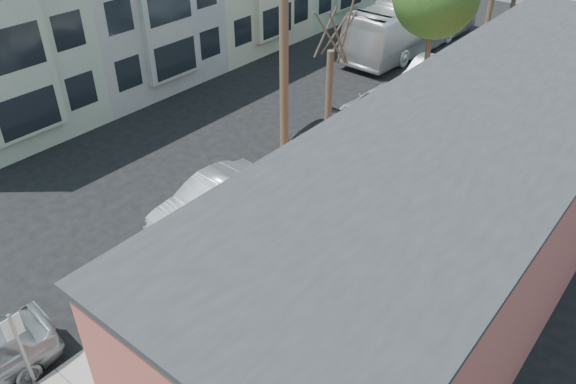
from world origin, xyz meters
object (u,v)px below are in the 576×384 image
Objects in this scene: cyclist at (263,265)px; car_2 at (314,147)px; patron_green at (209,355)px; tree_bare at (327,129)px; patio_chair_a at (247,363)px; parking_meter_far at (348,149)px; car_3 at (377,105)px; bus at (415,21)px; car_1 at (213,200)px; car_4 at (426,73)px; sign_post at (21,348)px; parking_meter_near at (177,267)px; patron_grey at (232,333)px; utility_pole_near at (283,80)px.

car_2 is at bearing -84.16° from cyclist.
patron_green reaches higher than car_2.
tree_bare is 8.87m from patio_chair_a.
parking_meter_far is 10.93m from patio_chair_a.
car_3 is 10.42m from bus.
bus reaches higher than car_1.
car_1 is 10.80m from car_3.
bus is at bearing 124.44° from patio_chair_a.
car_2 is 5.33m from car_3.
parking_meter_far is 10.11m from car_4.
sign_post is 8.44m from car_1.
cyclist is at bearing -74.26° from tree_bare.
cyclist reaches higher than parking_meter_near.
patron_grey reaches higher than car_1.
patron_green is at bearing 88.84° from cyclist.
bus is (-3.41, 4.76, 0.95)m from car_4.
car_4 is at bearing 99.18° from parking_meter_far.
patron_green is at bearing -73.87° from parking_meter_far.
sign_post is 0.49× the size of tree_bare.
patron_grey is 0.13× the size of bus.
car_1 reaches higher than car_2.
utility_pole_near reaches higher than patron_grey.
tree_bare is at bearing -94.18° from cyclist.
tree_bare is at bearing -47.39° from car_2.
patio_chair_a is 0.57× the size of patron_grey.
patron_grey reaches higher than parking_meter_near.
bus is (-5.12, 28.72, -0.17)m from sign_post.
sign_post is 3.18× the size of patio_chair_a.
tree_bare is 1.24× the size of car_3.
tree_bare reaches higher than car_4.
utility_pole_near is 20.10m from bus.
tree_bare is 1.14× the size of car_2.
cyclist is at bearing -152.60° from patron_grey.
sign_post is 0.23× the size of bus.
tree_bare reaches higher than cyclist.
car_2 is (-1.59, 3.94, -4.68)m from utility_pole_near.
patron_grey is at bearing -170.47° from patron_green.
patron_green reaches higher than car_1.
utility_pole_near reaches higher than car_3.
bus is (-7.04, 22.33, 0.56)m from cyclist.
car_2 is (-5.23, 9.86, 0.14)m from patio_chair_a.
sign_post is 5.04m from patron_grey.
utility_pole_near is 2.16× the size of car_3.
car_1 is (-2.43, -3.49, -2.21)m from tree_bare.
parking_meter_far is at bearing 90.00° from parking_meter_near.
car_3 is at bearing 90.84° from car_1.
car_3 is at bearing -162.78° from patron_green.
sign_post is 13.73m from car_2.
car_2 reaches higher than patio_chair_a.
bus is at bearing 113.43° from car_3.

